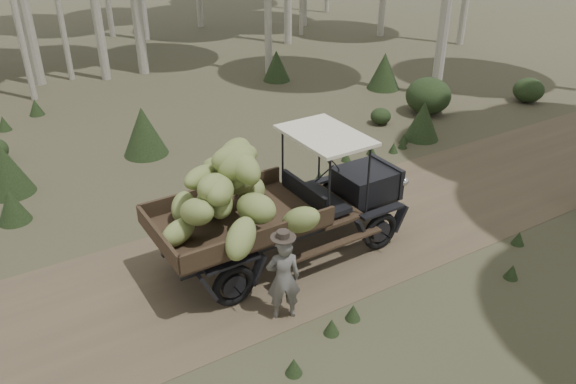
{
  "coord_description": "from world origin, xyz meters",
  "views": [
    {
      "loc": [
        -4.93,
        -8.12,
        6.5
      ],
      "look_at": [
        -0.0,
        -0.03,
        1.4
      ],
      "focal_mm": 35.0,
      "sensor_mm": 36.0,
      "label": 1
    }
  ],
  "objects": [
    {
      "name": "farmer",
      "position": [
        -1.07,
        -1.63,
        0.82
      ],
      "size": [
        0.68,
        0.57,
        1.72
      ],
      "rotation": [
        0.0,
        0.0,
        2.77
      ],
      "color": "#56534E",
      "rests_on": "ground"
    },
    {
      "name": "banana_truck",
      "position": [
        -0.66,
        -0.05,
        1.54
      ],
      "size": [
        5.4,
        2.58,
        2.76
      ],
      "rotation": [
        0.0,
        0.0,
        0.01
      ],
      "color": "black",
      "rests_on": "ground"
    },
    {
      "name": "ground",
      "position": [
        0.0,
        0.0,
        0.0
      ],
      "size": [
        120.0,
        120.0,
        0.0
      ],
      "primitive_type": "plane",
      "color": "#473D2B",
      "rests_on": "ground"
    },
    {
      "name": "dirt_track",
      "position": [
        0.0,
        0.0,
        0.0
      ],
      "size": [
        70.0,
        4.0,
        0.01
      ],
      "primitive_type": "cube",
      "color": "brown",
      "rests_on": "ground"
    },
    {
      "name": "undergrowth",
      "position": [
        2.65,
        -0.08,
        0.57
      ],
      "size": [
        23.94,
        23.65,
        1.37
      ],
      "color": "#233319",
      "rests_on": "ground"
    }
  ]
}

